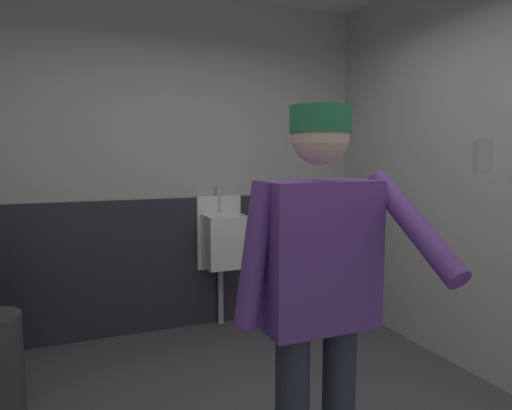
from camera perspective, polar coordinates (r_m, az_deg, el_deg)
wall_back at (r=3.98m, az=-9.98°, el=4.98°), size 3.93×0.12×2.84m
wainscot_band_back at (r=4.02m, az=-9.51°, el=-7.26°), size 3.33×0.03×1.14m
urinal_solo at (r=3.93m, az=-4.15°, el=-4.41°), size 0.40×0.34×1.24m
person at (r=1.85m, az=7.94°, el=-9.47°), size 0.68×0.60×1.69m
cell_phone at (r=1.57m, az=26.71°, el=5.46°), size 0.06×0.03×0.11m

